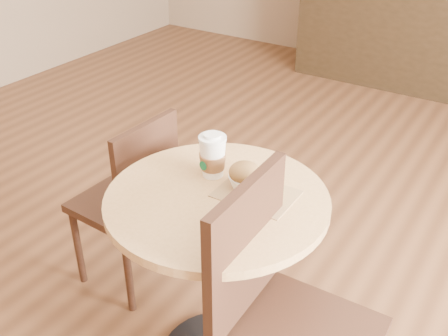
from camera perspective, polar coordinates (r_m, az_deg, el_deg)
name	(u,v)px	position (r m, az deg, el deg)	size (l,w,h in m)	color
cafe_table	(217,251)	(1.75, -0.72, -9.00)	(0.70, 0.70, 0.75)	black
chair_left	(132,198)	(2.18, -9.98, -3.25)	(0.37, 0.37, 0.81)	#331C12
chair_right	(280,319)	(1.57, 6.14, -16.02)	(0.42, 0.42, 0.93)	#331C12
service_counter	(442,24)	(4.60, 22.68, 14.26)	(2.30, 0.65, 1.04)	black
kraft_bag	(256,194)	(1.63, 3.52, -2.81)	(0.24, 0.18, 0.00)	olive
coffee_cup	(213,157)	(1.69, -1.25, 1.21)	(0.09, 0.09, 0.15)	white
muffin	(244,176)	(1.62, 2.24, -0.90)	(0.10, 0.10, 0.09)	white
banana	(256,188)	(1.62, 3.45, -2.19)	(0.18, 0.25, 0.04)	gold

